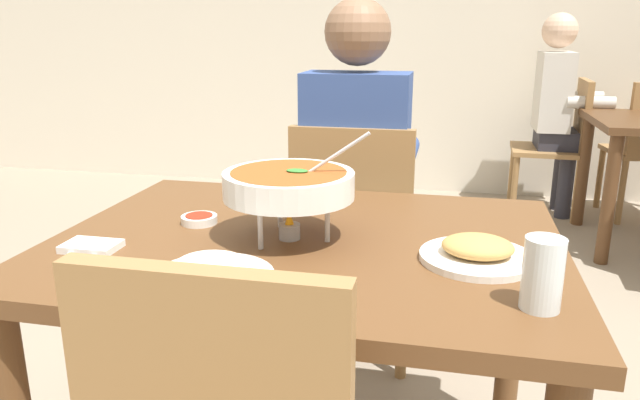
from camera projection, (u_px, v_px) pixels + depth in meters
dining_table_main at (307, 281)px, 1.43m from camera, size 1.17×0.89×0.74m
chair_diner_main at (355, 231)px, 2.15m from camera, size 0.44×0.44×0.90m
diner_main at (357, 165)px, 2.12m from camera, size 0.40×0.45×1.31m
curry_bowl at (289, 185)px, 1.36m from camera, size 0.33×0.30×0.26m
rice_plate at (212, 272)px, 1.15m from camera, size 0.24×0.24×0.06m
appetizer_plate at (477, 252)px, 1.26m from camera, size 0.24×0.24×0.06m
sauce_dish at (199, 219)px, 1.50m from camera, size 0.09×0.09×0.02m
napkin_folded at (91, 246)px, 1.32m from camera, size 0.12×0.08×0.02m
fork_utensil at (70, 255)px, 1.28m from camera, size 0.07×0.16×0.01m
spoon_utensil at (91, 257)px, 1.27m from camera, size 0.05×0.17×0.01m
drink_glass at (542, 278)px, 1.03m from camera, size 0.07×0.07×0.13m
chair_bg_middle at (562, 140)px, 3.93m from camera, size 0.46×0.46×0.90m
patron_bg_middle at (558, 103)px, 3.90m from camera, size 0.45×0.40×1.31m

